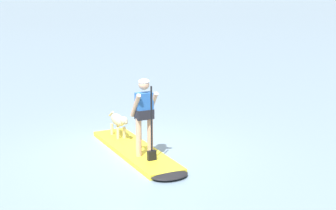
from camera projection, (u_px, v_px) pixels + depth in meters
ground_plane at (135, 153)px, 11.28m from camera, size 400.00×400.00×0.00m
paddleboard at (140, 154)px, 11.07m from camera, size 3.59×1.82×0.10m
person_paddler at (145, 112)px, 10.59m from camera, size 0.67×0.58×1.62m
dog at (119, 121)px, 12.00m from camera, size 1.08×0.43×0.56m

